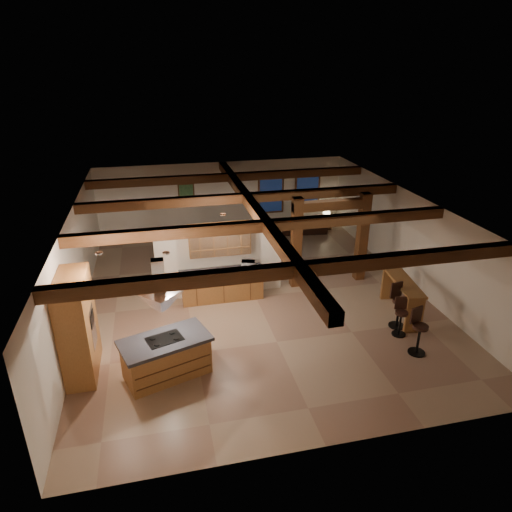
{
  "coord_description": "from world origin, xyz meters",
  "views": [
    {
      "loc": [
        -2.71,
        -11.96,
        6.7
      ],
      "look_at": [
        0.13,
        0.5,
        1.13
      ],
      "focal_mm": 32.0,
      "sensor_mm": 36.0,
      "label": 1
    }
  ],
  "objects_px": {
    "kitchen_island": "(166,357)",
    "sofa": "(301,225)",
    "bar_counter": "(402,292)",
    "dining_table": "(227,253)"
  },
  "relations": [
    {
      "from": "kitchen_island",
      "to": "sofa",
      "type": "height_order",
      "value": "kitchen_island"
    },
    {
      "from": "kitchen_island",
      "to": "sofa",
      "type": "distance_m",
      "value": 10.11
    },
    {
      "from": "kitchen_island",
      "to": "sofa",
      "type": "xyz_separation_m",
      "value": [
        5.88,
        8.23,
        -0.19
      ]
    },
    {
      "from": "sofa",
      "to": "bar_counter",
      "type": "relative_size",
      "value": 1.0
    },
    {
      "from": "bar_counter",
      "to": "kitchen_island",
      "type": "bearing_deg",
      "value": -169.0
    },
    {
      "from": "dining_table",
      "to": "bar_counter",
      "type": "distance_m",
      "value": 6.28
    },
    {
      "from": "sofa",
      "to": "bar_counter",
      "type": "bearing_deg",
      "value": 101.48
    },
    {
      "from": "bar_counter",
      "to": "sofa",
      "type": "bearing_deg",
      "value": 95.51
    },
    {
      "from": "kitchen_island",
      "to": "bar_counter",
      "type": "distance_m",
      "value": 6.68
    },
    {
      "from": "dining_table",
      "to": "sofa",
      "type": "height_order",
      "value": "dining_table"
    }
  ]
}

